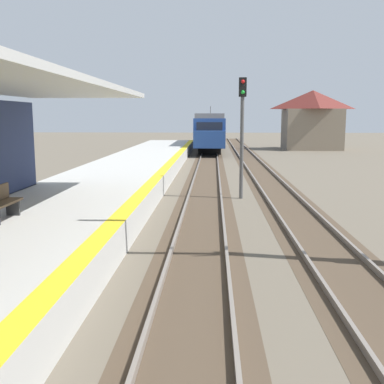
{
  "coord_description": "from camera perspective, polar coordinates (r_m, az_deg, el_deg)",
  "views": [
    {
      "loc": [
        2.26,
        1.51,
        3.55
      ],
      "look_at": [
        1.85,
        10.6,
        2.1
      ],
      "focal_mm": 44.18,
      "sensor_mm": 36.0,
      "label": 1
    }
  ],
  "objects": [
    {
      "name": "station_platform",
      "position": [
        15.57,
        -15.29,
        -2.76
      ],
      "size": [
        5.0,
        80.0,
        0.91
      ],
      "color": "#B7B5AD",
      "rests_on": "ground"
    },
    {
      "name": "track_pair_nearest_platform",
      "position": [
        18.83,
        1.45,
        -1.67
      ],
      "size": [
        2.34,
        120.0,
        0.16
      ],
      "color": "#4C3D2D",
      "rests_on": "ground"
    },
    {
      "name": "track_pair_middle",
      "position": [
        19.07,
        11.72,
        -1.72
      ],
      "size": [
        2.34,
        120.0,
        0.16
      ],
      "color": "#4C3D2D",
      "rests_on": "ground"
    },
    {
      "name": "approaching_train",
      "position": [
        51.2,
        2.2,
        7.51
      ],
      "size": [
        2.93,
        19.6,
        4.76
      ],
      "color": "navy",
      "rests_on": "ground"
    },
    {
      "name": "rail_signal_post",
      "position": [
        20.6,
        6.06,
        8.01
      ],
      "size": [
        0.32,
        0.34,
        5.2
      ],
      "color": "#4C4C4C",
      "rests_on": "ground"
    },
    {
      "name": "platform_bench",
      "position": [
        13.16,
        -22.18,
        -1.14
      ],
      "size": [
        0.45,
        1.6,
        0.88
      ],
      "color": "brown",
      "rests_on": "station_platform"
    },
    {
      "name": "distant_trackside_house",
      "position": [
        53.77,
        14.3,
        8.55
      ],
      "size": [
        6.6,
        5.28,
        6.4
      ],
      "color": "#7F705B",
      "rests_on": "ground"
    }
  ]
}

